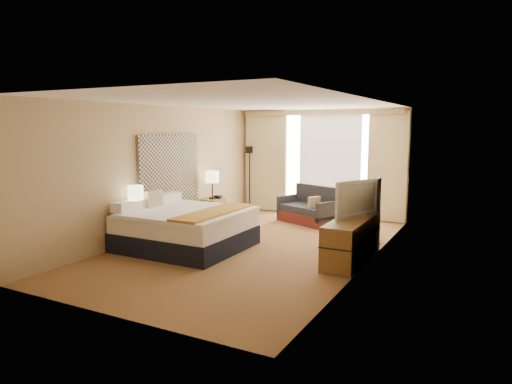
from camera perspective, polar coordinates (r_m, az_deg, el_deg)
The scene contains 21 objects.
floor at distance 8.43m, azimuth -0.27°, elevation -6.83°, with size 4.20×7.00×0.02m, color #5F271B.
ceiling at distance 8.15m, azimuth -0.29°, elevation 11.11°, with size 4.20×7.00×0.02m, color white.
wall_back at distance 11.38m, azimuth 8.10°, elevation 3.64°, with size 4.20×0.02×2.60m, color tan.
wall_front at distance 5.39m, azimuth -18.16°, elevation -1.65°, with size 4.20×0.02×2.60m, color tan.
wall_left at distance 9.36m, azimuth -11.69°, elevation 2.60°, with size 0.02×7.00×2.60m, color tan.
wall_right at distance 7.44m, azimuth 14.13°, elevation 1.11°, with size 0.02×7.00×2.60m, color tan.
headboard at distance 9.49m, azimuth -10.73°, elevation 2.58°, with size 0.06×1.85×1.50m, color black.
nightstand_left at distance 8.59m, azimuth -14.78°, elevation -4.92°, with size 0.45×0.52×0.55m, color brown.
nightstand_right at distance 10.52m, azimuth -5.52°, elevation -2.31°, with size 0.45×0.52×0.55m, color brown.
media_dresser at distance 7.67m, azimuth 11.92°, elevation -5.82°, with size 0.50×1.80×0.70m, color brown.
window at distance 11.27m, azimuth 9.25°, elevation 3.68°, with size 2.30×0.02×2.30m, color silver.
curtains at distance 11.27m, azimuth 7.90°, elevation 4.16°, with size 4.12×0.19×2.56m.
bed at distance 8.36m, azimuth -8.84°, elevation -4.45°, with size 2.07×1.89×1.00m.
loveseat at distance 10.53m, azimuth 6.66°, elevation -2.30°, with size 1.52×1.19×0.84m.
floor_lamp at distance 11.99m, azimuth -0.82°, elevation 3.38°, with size 0.21×0.21×1.67m.
desk_chair at distance 8.83m, azimuth 14.05°, elevation -3.18°, with size 0.53×0.53×1.08m.
lamp_left at distance 8.47m, azimuth -14.83°, elevation -0.11°, with size 0.28×0.28×0.58m.
lamp_right at distance 10.36m, azimuth -5.50°, elevation 1.82°, with size 0.30×0.30×0.64m.
tissue_box at distance 8.37m, azimuth -15.40°, elevation -2.95°, with size 0.13×0.13×0.12m, color #80A4C6.
telephone at distance 10.52m, azimuth -4.78°, elevation -0.61°, with size 0.17×0.13×0.06m, color black.
television at distance 7.75m, azimuth 12.12°, elevation -0.72°, with size 1.07×0.14×0.62m, color black.
Camera 1 is at (3.85, -7.17, 2.18)m, focal length 32.00 mm.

